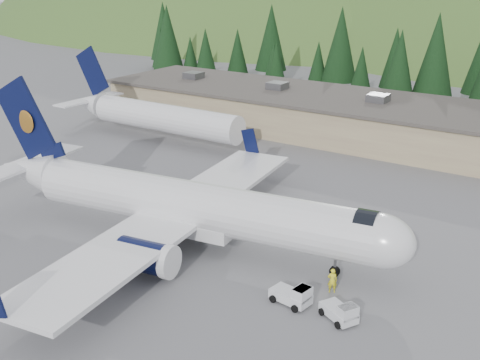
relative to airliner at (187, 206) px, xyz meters
name	(u,v)px	position (x,y,z in m)	size (l,w,h in m)	color
ground	(200,246)	(1.11, 0.16, -3.38)	(600.00, 600.00, 0.00)	#5C5C61
airliner	(187,206)	(0.00, 0.00, 0.00)	(38.28, 36.04, 12.70)	white
second_airliner	(149,114)	(-23.82, 22.16, -0.06)	(27.50, 11.00, 10.05)	white
baggage_tug_a	(294,296)	(11.87, -3.38, -2.71)	(2.97, 2.02, 1.50)	silver
baggage_tug_b	(341,312)	(15.41, -3.46, -2.75)	(2.95, 2.47, 1.41)	silver
terminal_building	(341,116)	(-3.90, 38.16, -0.76)	(71.00, 17.00, 6.10)	#947C5F
ramp_worker	(332,281)	(13.35, -0.49, -2.45)	(0.68, 0.45, 1.87)	yellow
tree_line	(417,59)	(-1.59, 61.23, 4.20)	(114.02, 17.46, 14.26)	black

